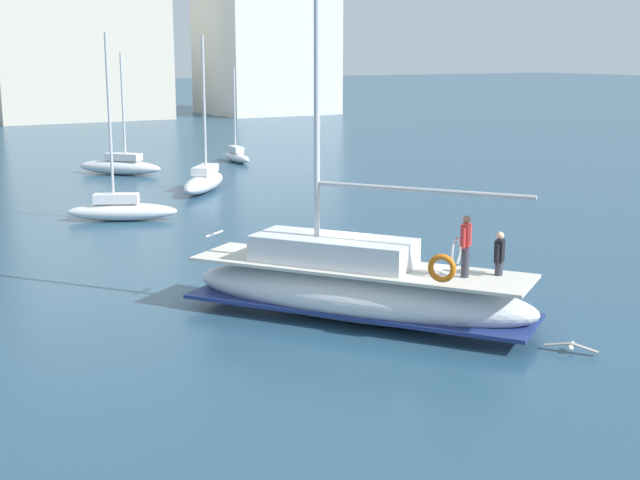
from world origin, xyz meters
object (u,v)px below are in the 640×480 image
object	(u,v)px
moored_sloop_near	(121,208)
moored_cutter_right	(120,165)
seagull	(571,346)
main_sailboat	(355,286)
moored_sloop_far	(237,155)
moored_ketch_distant	(204,180)

from	to	relation	value
moored_sloop_near	moored_cutter_right	bearing A→B (deg)	72.44
seagull	moored_cutter_right	bearing A→B (deg)	89.35
main_sailboat	moored_sloop_far	world-z (taller)	main_sailboat
moored_sloop_far	moored_ketch_distant	xyz separation A→B (m)	(-6.59, -10.23, 0.13)
main_sailboat	moored_cutter_right	xyz separation A→B (m)	(3.40, 30.66, -0.36)
moored_sloop_near	moored_ketch_distant	bearing A→B (deg)	42.41
moored_cutter_right	main_sailboat	bearing A→B (deg)	-96.32
moored_sloop_near	main_sailboat	bearing A→B (deg)	-86.67
main_sailboat	moored_sloop_near	distance (m)	16.86
main_sailboat	moored_sloop_near	bearing A→B (deg)	93.33
main_sailboat	moored_sloop_near	size ratio (longest dim) A/B	1.66
moored_ketch_distant	moored_sloop_far	bearing A→B (deg)	57.22
main_sailboat	seagull	xyz separation A→B (m)	(3.00, -4.84, -0.75)
moored_sloop_far	seagull	size ratio (longest dim) A/B	5.26
moored_sloop_near	seagull	distance (m)	22.03
moored_sloop_far	seagull	bearing A→B (deg)	-103.10
moored_ketch_distant	moored_sloop_near	bearing A→B (deg)	-137.59
moored_sloop_far	moored_ketch_distant	bearing A→B (deg)	-122.78
moored_cutter_right	moored_ketch_distant	xyz separation A→B (m)	(1.73, -8.25, 0.03)
moored_sloop_far	seagull	xyz separation A→B (m)	(-8.72, -37.48, -0.29)
moored_ketch_distant	seagull	distance (m)	27.34
moored_sloop_near	moored_cutter_right	distance (m)	14.52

